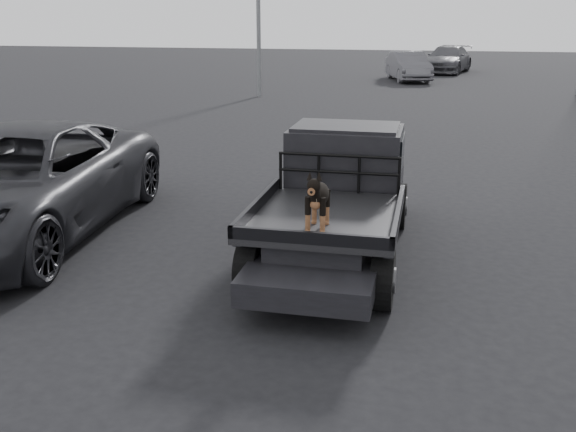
% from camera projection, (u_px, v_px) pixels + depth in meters
% --- Properties ---
extents(ground, '(120.00, 120.00, 0.00)m').
position_uv_depth(ground, '(253.00, 301.00, 8.06)').
color(ground, black).
rests_on(ground, ground).
extents(flatbed_ute, '(2.00, 5.40, 0.92)m').
position_uv_depth(flatbed_ute, '(336.00, 225.00, 9.47)').
color(flatbed_ute, black).
rests_on(flatbed_ute, ground).
extents(ute_cab, '(1.72, 1.30, 0.88)m').
position_uv_depth(ute_cab, '(346.00, 153.00, 10.09)').
color(ute_cab, black).
rests_on(ute_cab, flatbed_ute).
extents(headache_rack, '(1.80, 0.08, 0.55)m').
position_uv_depth(headache_rack, '(339.00, 174.00, 9.44)').
color(headache_rack, black).
rests_on(headache_rack, flatbed_ute).
extents(dog, '(0.32, 0.60, 0.74)m').
position_uv_depth(dog, '(318.00, 200.00, 7.79)').
color(dog, black).
rests_on(dog, flatbed_ute).
extents(parked_suv, '(3.42, 6.53, 1.75)m').
position_uv_depth(parked_suv, '(15.00, 183.00, 10.17)').
color(parked_suv, '#28282D').
rests_on(parked_suv, ground).
extents(distant_car_a, '(2.80, 4.93, 1.54)m').
position_uv_depth(distant_car_a, '(408.00, 66.00, 34.49)').
color(distant_car_a, '#535358').
rests_on(distant_car_a, ground).
extents(distant_car_b, '(3.41, 5.84, 1.59)m').
position_uv_depth(distant_car_b, '(447.00, 59.00, 39.36)').
color(distant_car_b, '#48484E').
rests_on(distant_car_b, ground).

